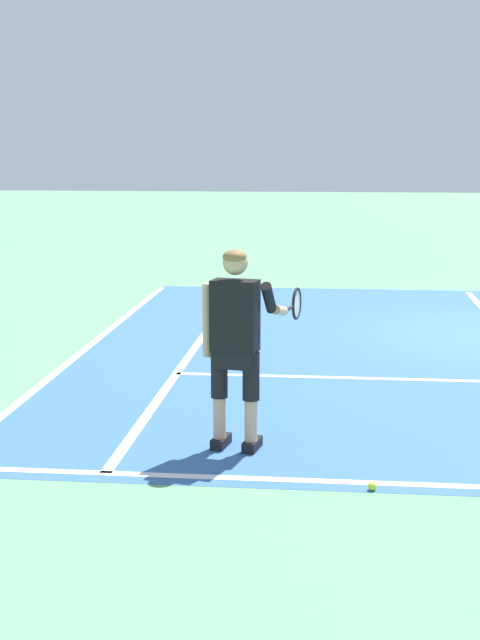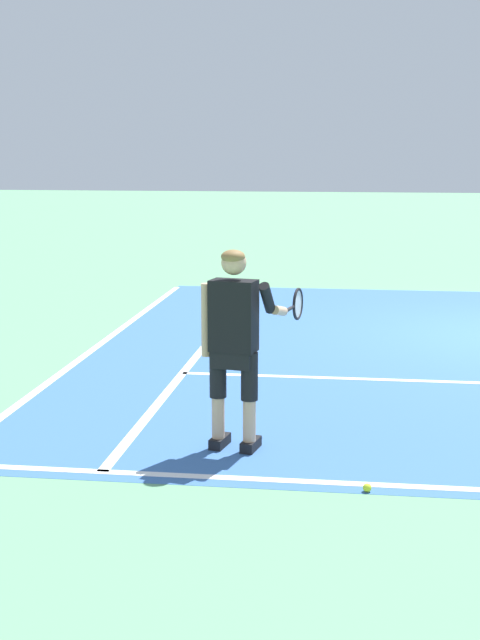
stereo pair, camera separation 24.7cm
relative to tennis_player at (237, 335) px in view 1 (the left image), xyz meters
name	(u,v)px [view 1 (the left image)]	position (x,y,z in m)	size (l,w,h in m)	color
line_singles_left	(197,345)	(-0.97, 4.12, -0.99)	(0.10, 9.69, 0.01)	white
line_doubles_left	(94,342)	(-2.34, 4.12, -0.99)	(0.10, 9.69, 0.01)	white
tennis_player	(237,335)	(0.00, 0.00, 0.00)	(0.80, 1.07, 1.71)	black
tennis_ball_near_feet	(372,486)	(1.12, -0.87, -0.96)	(0.07, 0.07, 0.07)	#CCE02D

